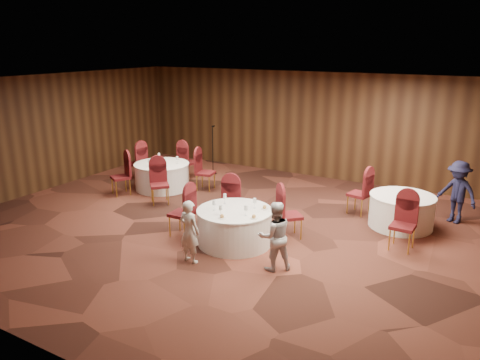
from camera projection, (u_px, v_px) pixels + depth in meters
The scene contains 15 objects.
ground at pixel (228, 227), 10.59m from camera, with size 12.00×12.00×0.00m, color black.
room_shell at pixel (227, 142), 10.03m from camera, with size 12.00×12.00×12.00m.
table_main at pixel (235, 226), 9.65m from camera, with size 1.56×1.56×0.74m.
table_left at pixel (162, 176), 13.30m from camera, with size 1.55×1.55×0.74m.
table_right at pixel (401, 211), 10.55m from camera, with size 1.44×1.44×0.74m.
chairs_main at pixel (235, 210), 10.26m from camera, with size 2.70×1.85×1.00m.
chairs_left at pixel (162, 171), 13.30m from camera, with size 3.00×2.96×1.00m.
chairs_right at pixel (379, 208), 10.34m from camera, with size 1.93×2.17×1.00m.
tabletop_main at pixel (238, 208), 9.37m from camera, with size 1.07×1.03×0.22m.
tabletop_left at pixel (162, 161), 13.18m from camera, with size 0.79×0.78×0.22m.
tabletop_right at pixel (412, 194), 10.05m from camera, with size 0.08×0.08×0.22m.
mic_stand at pixel (213, 160), 14.79m from camera, with size 0.24×0.24×1.55m.
woman_a at pixel (190, 232), 8.77m from camera, with size 0.45×0.29×1.23m, color silver.
woman_b at pixel (275, 236), 8.47m from camera, with size 0.64×0.50×1.31m, color silver.
man_c at pixel (457, 192), 10.70m from camera, with size 0.95×0.54×1.46m, color black.
Camera 1 is at (5.17, -8.39, 4.03)m, focal length 35.00 mm.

